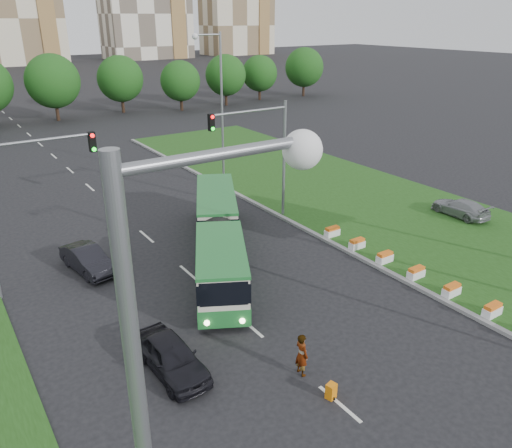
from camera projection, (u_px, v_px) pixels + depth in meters
ground at (301, 306)px, 24.27m from camera, size 360.00×360.00×0.00m
grass_median at (370, 205)px, 37.07m from camera, size 14.00×60.00×0.15m
median_kerb at (297, 225)px, 33.48m from camera, size 0.30×60.00×0.18m
lane_markings at (106, 201)px, 38.03m from camera, size 0.20×100.00×0.01m
flower_planters at (416, 272)px, 26.48m from camera, size 1.10×13.70×0.60m
traffic_mast_median at (265, 144)px, 32.33m from camera, size 5.76×0.32×8.00m
traffic_mast_left at (16, 191)px, 23.75m from camera, size 5.76×0.32×8.00m
street_lamps at (151, 151)px, 28.07m from camera, size 36.00×60.00×12.00m
tree_line at (111, 82)px, 69.79m from camera, size 120.00×8.00×9.00m
articulated_bus at (213, 236)px, 28.30m from camera, size 2.35×15.09×2.48m
car_left_near at (171, 356)px, 19.53m from camera, size 1.84×4.24×1.42m
car_left_far at (88, 259)px, 27.38m from camera, size 2.13×4.36×1.38m
car_median at (460, 208)px, 34.63m from camera, size 1.79×4.18×1.20m
pedestrian at (302, 354)px, 19.33m from camera, size 0.47×0.68×1.82m
shopping_trolley at (331, 391)px, 18.31m from camera, size 0.36×0.38×0.61m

